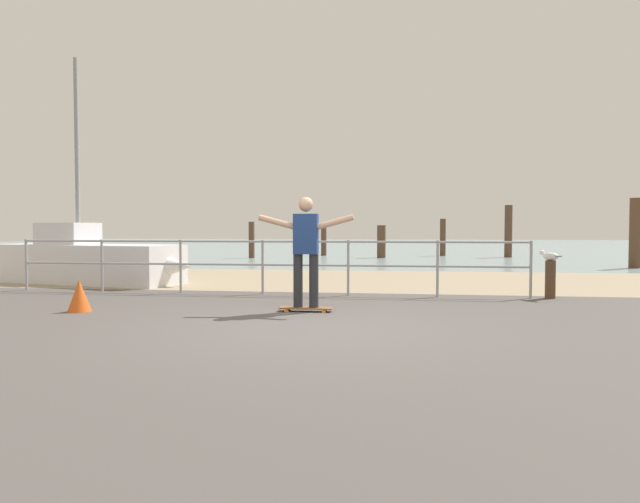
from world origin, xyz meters
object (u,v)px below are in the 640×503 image
Objects in this scene: bollard_short at (550,280)px; seagull at (550,256)px; sailboat at (94,261)px; skateboarder at (306,245)px; traffic_cone at (79,296)px; skateboard at (306,308)px.

seagull is (-0.01, 0.01, 0.43)m from bollard_short.
skateboarder is at bearing -34.55° from sailboat.
sailboat is at bearing 145.45° from skateboarder.
traffic_cone is at bearing -171.75° from skateboarder.
sailboat is 7.39× the size of bollard_short.
bollard_short is 0.43m from seagull.
traffic_cone is at bearing -63.07° from sailboat.
bollard_short is at bearing -9.44° from sailboat.
sailboat is at bearing 170.64° from seagull.
skateboarder is 3.86× the size of seagull.
traffic_cone reaches higher than skateboard.
skateboard is 3.40m from traffic_cone.
seagull is at bearing -9.36° from sailboat.
skateboard is at bearing -34.55° from sailboat.
bollard_short is (4.04, 2.23, 0.28)m from skateboard.
bollard_short is (9.59, -1.59, -0.17)m from sailboat.
sailboat is 4.84m from traffic_cone.
skateboarder is at bearing -75.96° from skateboard.
seagull is (4.03, 2.24, -0.24)m from skateboarder.
skateboard is at bearing 8.25° from traffic_cone.
traffic_cone is at bearing -159.75° from seagull.
sailboat is 6.46× the size of skateboard.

